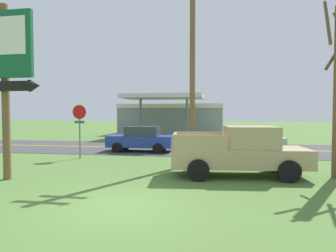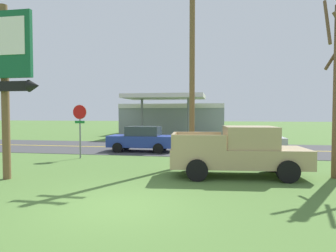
{
  "view_description": "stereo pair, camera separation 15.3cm",
  "coord_description": "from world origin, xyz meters",
  "px_view_note": "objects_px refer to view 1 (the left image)",
  "views": [
    {
      "loc": [
        2.53,
        -7.33,
        2.45
      ],
      "look_at": [
        0.0,
        8.0,
        1.8
      ],
      "focal_mm": 31.21,
      "sensor_mm": 36.0,
      "label": 1
    },
    {
      "loc": [
        2.68,
        -7.3,
        2.45
      ],
      "look_at": [
        0.0,
        8.0,
        1.8
      ],
      "focal_mm": 31.21,
      "sensor_mm": 36.0,
      "label": 2
    }
  ],
  "objects_px": {
    "motel_sign": "(4,63)",
    "car_silver_mid_lane": "(248,140)",
    "car_blue_far_lane": "(141,139)",
    "gas_station": "(172,118)",
    "stop_sign": "(79,122)",
    "utility_pole": "(192,59)",
    "pickup_tan_parked_on_lawn": "(240,152)"
  },
  "relations": [
    {
      "from": "motel_sign",
      "to": "car_silver_mid_lane",
      "type": "distance_m",
      "value": 13.45
    },
    {
      "from": "motel_sign",
      "to": "car_blue_far_lane",
      "type": "relative_size",
      "value": 1.54
    },
    {
      "from": "gas_station",
      "to": "car_blue_far_lane",
      "type": "distance_m",
      "value": 16.57
    },
    {
      "from": "car_silver_mid_lane",
      "to": "motel_sign",
      "type": "bearing_deg",
      "value": -137.61
    },
    {
      "from": "motel_sign",
      "to": "stop_sign",
      "type": "distance_m",
      "value": 5.83
    },
    {
      "from": "motel_sign",
      "to": "car_blue_far_lane",
      "type": "xyz_separation_m",
      "value": [
        2.86,
        8.76,
        -3.48
      ]
    },
    {
      "from": "utility_pole",
      "to": "car_blue_far_lane",
      "type": "relative_size",
      "value": 2.28
    },
    {
      "from": "car_silver_mid_lane",
      "to": "car_blue_far_lane",
      "type": "xyz_separation_m",
      "value": [
        -6.74,
        0.0,
        0.0
      ]
    },
    {
      "from": "pickup_tan_parked_on_lawn",
      "to": "car_blue_far_lane",
      "type": "height_order",
      "value": "pickup_tan_parked_on_lawn"
    },
    {
      "from": "utility_pole",
      "to": "pickup_tan_parked_on_lawn",
      "type": "xyz_separation_m",
      "value": [
        2.08,
        -2.33,
        -4.09
      ]
    },
    {
      "from": "pickup_tan_parked_on_lawn",
      "to": "car_silver_mid_lane",
      "type": "distance_m",
      "value": 6.71
    },
    {
      "from": "stop_sign",
      "to": "car_blue_far_lane",
      "type": "distance_m",
      "value": 4.44
    },
    {
      "from": "motel_sign",
      "to": "pickup_tan_parked_on_lawn",
      "type": "relative_size",
      "value": 1.2
    },
    {
      "from": "pickup_tan_parked_on_lawn",
      "to": "car_blue_far_lane",
      "type": "xyz_separation_m",
      "value": [
        -5.72,
        6.63,
        -0.13
      ]
    },
    {
      "from": "car_silver_mid_lane",
      "to": "stop_sign",
      "type": "bearing_deg",
      "value": -159.95
    },
    {
      "from": "gas_station",
      "to": "car_silver_mid_lane",
      "type": "distance_m",
      "value": 18.08
    },
    {
      "from": "stop_sign",
      "to": "car_silver_mid_lane",
      "type": "relative_size",
      "value": 0.7
    },
    {
      "from": "utility_pole",
      "to": "pickup_tan_parked_on_lawn",
      "type": "height_order",
      "value": "utility_pole"
    },
    {
      "from": "gas_station",
      "to": "car_blue_far_lane",
      "type": "height_order",
      "value": "gas_station"
    },
    {
      "from": "utility_pole",
      "to": "car_silver_mid_lane",
      "type": "xyz_separation_m",
      "value": [
        3.09,
        4.3,
        -4.23
      ]
    },
    {
      "from": "motel_sign",
      "to": "pickup_tan_parked_on_lawn",
      "type": "xyz_separation_m",
      "value": [
        8.58,
        2.13,
        -3.34
      ]
    },
    {
      "from": "gas_station",
      "to": "car_silver_mid_lane",
      "type": "bearing_deg",
      "value": -66.33
    },
    {
      "from": "stop_sign",
      "to": "gas_station",
      "type": "relative_size",
      "value": 0.25
    },
    {
      "from": "gas_station",
      "to": "pickup_tan_parked_on_lawn",
      "type": "distance_m",
      "value": 24.0
    },
    {
      "from": "motel_sign",
      "to": "gas_station",
      "type": "relative_size",
      "value": 0.54
    },
    {
      "from": "stop_sign",
      "to": "utility_pole",
      "type": "bearing_deg",
      "value": -8.17
    },
    {
      "from": "stop_sign",
      "to": "car_silver_mid_lane",
      "type": "height_order",
      "value": "stop_sign"
    },
    {
      "from": "car_silver_mid_lane",
      "to": "pickup_tan_parked_on_lawn",
      "type": "bearing_deg",
      "value": -98.71
    },
    {
      "from": "car_silver_mid_lane",
      "to": "utility_pole",
      "type": "bearing_deg",
      "value": -125.74
    },
    {
      "from": "stop_sign",
      "to": "pickup_tan_parked_on_lawn",
      "type": "xyz_separation_m",
      "value": [
        8.31,
        -3.22,
        -1.06
      ]
    },
    {
      "from": "car_blue_far_lane",
      "to": "utility_pole",
      "type": "bearing_deg",
      "value": -49.74
    },
    {
      "from": "gas_station",
      "to": "car_blue_far_lane",
      "type": "xyz_separation_m",
      "value": [
        0.51,
        -16.53,
        -1.11
      ]
    }
  ]
}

